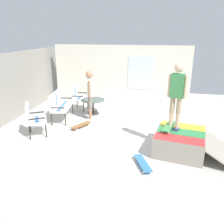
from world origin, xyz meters
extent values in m
cube|color=beige|center=(0.00, 0.00, -0.05)|extent=(12.00, 12.00, 0.10)
cube|color=silver|center=(3.80, 0.50, 1.25)|extent=(0.20, 6.00, 2.51)
cube|color=silver|center=(3.69, -0.40, 1.35)|extent=(0.03, 1.10, 1.40)
cube|color=gray|center=(-0.55, -1.82, 0.28)|extent=(1.52, 1.44, 0.56)
cube|color=red|center=(-0.98, -1.74, 0.57)|extent=(0.63, 1.24, 0.01)
cube|color=#338C4C|center=(-0.55, -1.82, 0.57)|extent=(0.63, 1.24, 0.01)
cube|color=yellow|center=(-0.12, -1.89, 0.57)|extent=(0.63, 1.24, 0.01)
cylinder|color=#B2B2B7|center=(-0.44, -1.24, 0.54)|extent=(1.25, 0.28, 0.05)
cube|color=gray|center=(-0.72, -2.76, 0.25)|extent=(1.40, 1.01, 0.47)
cylinder|color=#2D2823|center=(0.55, 1.85, 0.22)|extent=(0.04, 0.04, 0.44)
cylinder|color=#2D2823|center=(1.71, 2.03, 0.22)|extent=(0.04, 0.04, 0.44)
cylinder|color=#2D2823|center=(0.48, 2.32, 0.22)|extent=(0.04, 0.04, 0.44)
cylinder|color=#2D2823|center=(1.63, 2.49, 0.22)|extent=(0.04, 0.04, 0.44)
cube|color=silver|center=(1.09, 2.17, 0.48)|extent=(1.32, 0.73, 0.08)
cube|color=#3872C6|center=(1.09, 2.17, 0.52)|extent=(1.21, 0.28, 0.00)
cube|color=silver|center=(1.06, 2.41, 0.77)|extent=(1.25, 0.27, 0.50)
cube|color=#3872C6|center=(1.06, 2.41, 0.77)|extent=(0.11, 0.10, 0.46)
cube|color=#2D2823|center=(0.49, 2.08, 0.64)|extent=(0.11, 0.47, 0.04)
cube|color=#2D2823|center=(1.69, 2.26, 0.64)|extent=(0.11, 0.47, 0.04)
cylinder|color=#2D2823|center=(2.03, 1.69, 0.22)|extent=(0.04, 0.04, 0.44)
cylinder|color=#2D2823|center=(2.57, 1.68, 0.22)|extent=(0.04, 0.04, 0.44)
cylinder|color=#2D2823|center=(2.03, 2.16, 0.22)|extent=(0.04, 0.04, 0.44)
cylinder|color=#2D2823|center=(2.57, 2.15, 0.22)|extent=(0.04, 0.04, 0.44)
cube|color=silver|center=(2.30, 1.92, 0.48)|extent=(0.63, 0.56, 0.08)
cube|color=#3872C6|center=(2.30, 1.92, 0.52)|extent=(0.58, 0.11, 0.00)
cube|color=silver|center=(2.30, 2.16, 0.77)|extent=(0.62, 0.09, 0.50)
cube|color=#3872C6|center=(2.30, 2.16, 0.77)|extent=(0.10, 0.08, 0.46)
cube|color=#2D2823|center=(2.01, 1.93, 0.64)|extent=(0.04, 0.47, 0.04)
cube|color=#2D2823|center=(2.59, 1.92, 0.64)|extent=(0.04, 0.47, 0.04)
cylinder|color=#2D2823|center=(-0.45, 2.05, 0.22)|extent=(0.04, 0.04, 0.44)
cylinder|color=#2D2823|center=(0.02, 2.31, 0.22)|extent=(0.04, 0.04, 0.44)
cylinder|color=#2D2823|center=(-0.68, 2.46, 0.22)|extent=(0.04, 0.04, 0.44)
cylinder|color=#2D2823|center=(-0.21, 2.73, 0.22)|extent=(0.04, 0.04, 0.44)
cube|color=silver|center=(-0.33, 2.39, 0.48)|extent=(0.81, 0.78, 0.08)
cube|color=#3872C6|center=(-0.33, 2.39, 0.52)|extent=(0.56, 0.37, 0.00)
cube|color=silver|center=(-0.45, 2.59, 0.77)|extent=(0.58, 0.37, 0.50)
cube|color=#3872C6|center=(-0.45, 2.59, 0.77)|extent=(0.13, 0.12, 0.46)
cube|color=#2D2823|center=(-0.59, 2.25, 0.64)|extent=(0.26, 0.43, 0.04)
cube|color=#2D2823|center=(-0.08, 2.53, 0.64)|extent=(0.26, 0.43, 0.04)
cylinder|color=#2D2823|center=(1.93, 1.26, 0.28)|extent=(0.06, 0.06, 0.55)
cylinder|color=#2D2823|center=(1.93, 1.26, 0.01)|extent=(0.44, 0.44, 0.03)
cylinder|color=#425651|center=(1.93, 1.26, 0.56)|extent=(0.90, 0.90, 0.02)
cube|color=silver|center=(1.20, 1.16, 0.03)|extent=(0.17, 0.26, 0.05)
cylinder|color=#9E7051|center=(1.20, 1.16, 0.26)|extent=(0.10, 0.10, 0.42)
cylinder|color=slate|center=(1.20, 1.16, 0.68)|extent=(0.13, 0.13, 0.42)
cube|color=silver|center=(1.36, 1.21, 0.03)|extent=(0.17, 0.26, 0.05)
cylinder|color=#9E7051|center=(1.36, 1.21, 0.26)|extent=(0.10, 0.10, 0.42)
cylinder|color=slate|center=(1.36, 1.21, 0.68)|extent=(0.13, 0.13, 0.42)
cube|color=silver|center=(1.28, 1.19, 1.19)|extent=(0.36, 0.26, 0.62)
sphere|color=#9E7051|center=(1.28, 1.19, 1.65)|extent=(0.24, 0.24, 0.24)
cylinder|color=#9E7051|center=(1.09, 1.13, 1.17)|extent=(0.08, 0.08, 0.59)
cylinder|color=#9E7051|center=(1.47, 1.24, 1.17)|extent=(0.08, 0.08, 0.59)
cube|color=navy|center=(-0.38, -1.55, 0.60)|extent=(0.26, 0.17, 0.05)
cylinder|color=beige|center=(-0.38, -1.55, 0.83)|extent=(0.10, 0.10, 0.41)
cylinder|color=tan|center=(-0.38, -1.55, 1.24)|extent=(0.13, 0.13, 0.41)
cube|color=navy|center=(-0.43, -1.71, 0.60)|extent=(0.26, 0.17, 0.05)
cylinder|color=beige|center=(-0.43, -1.71, 0.83)|extent=(0.10, 0.10, 0.41)
cylinder|color=tan|center=(-0.43, -1.71, 1.24)|extent=(0.13, 0.13, 0.41)
cube|color=#3F8C4C|center=(-0.40, -1.63, 1.75)|extent=(0.26, 0.36, 0.61)
sphere|color=beige|center=(-0.40, -1.63, 2.20)|extent=(0.23, 0.23, 0.23)
cylinder|color=beige|center=(-0.35, -1.44, 1.73)|extent=(0.08, 0.08, 0.58)
cylinder|color=beige|center=(-0.46, -1.82, 1.73)|extent=(0.08, 0.08, 0.58)
cube|color=brown|center=(0.49, 1.27, 0.09)|extent=(0.80, 0.56, 0.02)
cylinder|color=silver|center=(0.70, 1.07, 0.03)|extent=(0.06, 0.05, 0.06)
cylinder|color=silver|center=(0.78, 1.21, 0.03)|extent=(0.06, 0.05, 0.06)
cylinder|color=silver|center=(0.21, 1.34, 0.03)|extent=(0.06, 0.05, 0.06)
cylinder|color=silver|center=(0.28, 1.48, 0.03)|extent=(0.06, 0.05, 0.06)
cube|color=#3372B2|center=(-1.47, -0.92, 0.09)|extent=(0.81, 0.51, 0.02)
cylinder|color=silver|center=(-1.18, -0.88, 0.03)|extent=(0.06, 0.05, 0.06)
cylinder|color=silver|center=(-1.25, -0.73, 0.03)|extent=(0.06, 0.05, 0.06)
cylinder|color=silver|center=(-1.69, -1.10, 0.03)|extent=(0.06, 0.05, 0.06)
cylinder|color=silver|center=(-1.76, -0.96, 0.03)|extent=(0.06, 0.05, 0.06)
cube|color=#3F8C4C|center=(-0.44, -1.51, 0.67)|extent=(0.82, 0.43, 0.01)
cylinder|color=silver|center=(-0.20, -1.67, 0.60)|extent=(0.06, 0.05, 0.06)
cylinder|color=silver|center=(-0.15, -1.51, 0.60)|extent=(0.06, 0.05, 0.06)
cylinder|color=silver|center=(-0.73, -1.50, 0.60)|extent=(0.06, 0.05, 0.06)
cylinder|color=silver|center=(-0.69, -1.35, 0.60)|extent=(0.06, 0.05, 0.06)
camera|label=1|loc=(-6.25, -1.14, 3.01)|focal=36.78mm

